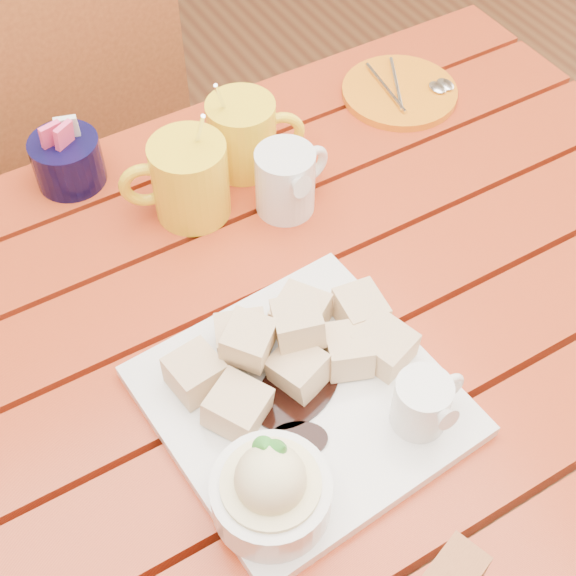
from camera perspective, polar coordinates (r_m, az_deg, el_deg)
ground at (r=1.55m, az=-0.72°, el=-19.73°), size 5.00×5.00×0.00m
table at (r=0.96m, az=-1.09°, el=-7.03°), size 1.20×0.79×0.75m
dessert_plate at (r=0.79m, az=0.77°, el=-8.58°), size 0.30×0.30×0.11m
coffee_mug_left at (r=0.96m, az=-7.16°, el=7.72°), size 0.13×0.09×0.15m
coffee_mug_right at (r=1.02m, az=-3.14°, el=10.87°), size 0.12×0.09×0.14m
cream_pitcher at (r=0.97m, az=-0.05°, el=7.72°), size 0.10×0.09×0.09m
sugar_caddy at (r=1.05m, az=-15.41°, el=8.79°), size 0.09×0.09×0.10m
orange_saucer at (r=1.17m, az=8.01°, el=13.66°), size 0.16×0.16×0.02m
chair_far at (r=1.44m, az=-16.74°, el=7.65°), size 0.52×0.52×0.93m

